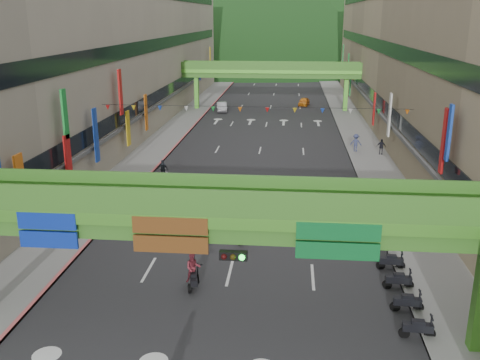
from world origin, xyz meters
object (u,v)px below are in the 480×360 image
object	(u,v)px
car_silver	(222,107)
car_yellow	(304,102)
pedestrian_red	(381,198)
overpass_near	(233,233)
scooter_rider_mid	(193,270)

from	to	relation	value
car_silver	car_yellow	size ratio (longest dim) A/B	1.13
pedestrian_red	overpass_near	bearing A→B (deg)	-131.18
car_silver	car_yellow	world-z (taller)	car_silver
overpass_near	car_yellow	bearing A→B (deg)	86.28
car_silver	overpass_near	bearing A→B (deg)	-91.34
scooter_rider_mid	overpass_near	bearing A→B (deg)	-61.85
overpass_near	pedestrian_red	world-z (taller)	overpass_near
pedestrian_red	scooter_rider_mid	bearing A→B (deg)	-146.00
scooter_rider_mid	car_yellow	bearing A→B (deg)	83.51
car_yellow	pedestrian_red	size ratio (longest dim) A/B	2.43
scooter_rider_mid	car_yellow	size ratio (longest dim) A/B	0.53
overpass_near	car_silver	xyz separation A→B (m)	(-7.93, 57.87, -4.53)
overpass_near	car_silver	size ratio (longest dim) A/B	6.81
car_silver	car_yellow	bearing A→B (deg)	19.19
scooter_rider_mid	pedestrian_red	distance (m)	17.48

